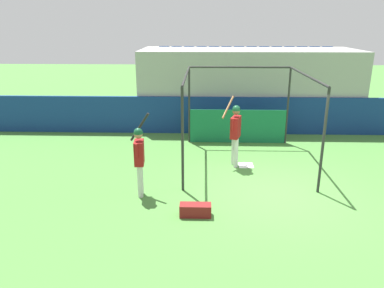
{
  "coord_description": "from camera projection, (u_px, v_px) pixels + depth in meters",
  "views": [
    {
      "loc": [
        -1.79,
        -8.68,
        4.1
      ],
      "look_at": [
        -2.1,
        0.8,
        1.01
      ],
      "focal_mm": 35.0,
      "sensor_mm": 36.0,
      "label": 1
    }
  ],
  "objects": [
    {
      "name": "ground_plane",
      "position": [
        274.0,
        193.0,
        9.46
      ],
      "size": [
        60.0,
        60.0,
        0.0
      ],
      "primitive_type": "plane",
      "color": "#477F38"
    },
    {
      "name": "bleacher_section",
      "position": [
        247.0,
        87.0,
        15.59
      ],
      "size": [
        8.7,
        3.2,
        3.1
      ],
      "color": "#9E9E99",
      "rests_on": "ground"
    },
    {
      "name": "outfield_wall",
      "position": [
        251.0,
        116.0,
        14.27
      ],
      "size": [
        24.0,
        0.12,
        1.42
      ],
      "color": "navy",
      "rests_on": "ground"
    },
    {
      "name": "equipment_bag",
      "position": [
        195.0,
        210.0,
        8.29
      ],
      "size": [
        0.7,
        0.28,
        0.28
      ],
      "color": "maroon",
      "rests_on": "ground"
    },
    {
      "name": "home_plate",
      "position": [
        246.0,
        165.0,
        11.23
      ],
      "size": [
        0.44,
        0.44,
        0.02
      ],
      "color": "white",
      "rests_on": "ground"
    },
    {
      "name": "batting_cage",
      "position": [
        240.0,
        115.0,
        12.29
      ],
      "size": [
        3.5,
        4.15,
        2.69
      ],
      "color": "#282828",
      "rests_on": "ground"
    },
    {
      "name": "player_waiting",
      "position": [
        139.0,
        155.0,
        9.01
      ],
      "size": [
        0.55,
        0.75,
        2.04
      ],
      "rotation": [
        0.0,
        0.0,
        1.66
      ],
      "color": "silver",
      "rests_on": "ground"
    },
    {
      "name": "player_batter",
      "position": [
        235.0,
        129.0,
        10.91
      ],
      "size": [
        0.59,
        0.99,
        1.99
      ],
      "rotation": [
        0.0,
        0.0,
        1.27
      ],
      "color": "silver",
      "rests_on": "ground"
    }
  ]
}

